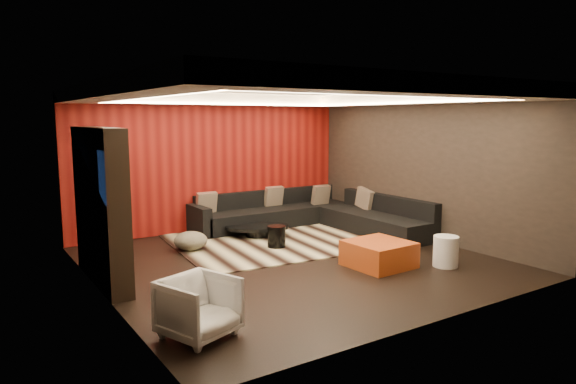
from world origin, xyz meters
TOP-DOWN VIEW (x-y plane):
  - floor at (0.00, 0.00)m, footprint 6.00×6.00m
  - ceiling at (0.00, 0.00)m, footprint 6.00×6.00m
  - wall_back at (0.00, 3.01)m, footprint 6.00×0.02m
  - wall_left at (-3.01, 0.00)m, footprint 0.02×6.00m
  - wall_right at (3.01, 0.00)m, footprint 0.02×6.00m
  - red_feature_wall at (0.00, 2.97)m, footprint 5.98×0.05m
  - soffit_back at (0.00, 2.70)m, footprint 6.00×0.60m
  - soffit_front at (0.00, -2.70)m, footprint 6.00×0.60m
  - soffit_left at (-2.70, 0.00)m, footprint 0.60×4.80m
  - soffit_right at (2.70, 0.00)m, footprint 0.60×4.80m
  - cove_back at (0.00, 2.36)m, footprint 4.80×0.08m
  - cove_front at (0.00, -2.36)m, footprint 4.80×0.08m
  - cove_left at (-2.36, 0.00)m, footprint 0.08×4.80m
  - cove_right at (2.36, 0.00)m, footprint 0.08×4.80m
  - tv_surround at (-2.85, 0.60)m, footprint 0.30×2.00m
  - tv_screen at (-2.69, 0.60)m, footprint 0.04×1.30m
  - tv_shelf at (-2.69, 0.60)m, footprint 0.04×1.60m
  - rug at (0.61, 1.30)m, footprint 4.26×3.36m
  - coffee_table at (0.37, 1.81)m, footprint 1.67×1.67m
  - drum_stool at (0.24, 0.88)m, footprint 0.34×0.34m
  - striped_pouf at (-1.14, 1.54)m, footprint 0.65×0.65m
  - white_side_table at (1.86, -1.57)m, footprint 0.44×0.44m
  - orange_ottoman at (0.98, -0.98)m, footprint 0.93×0.93m
  - armchair at (-2.46, -1.89)m, footprint 0.90×0.91m
  - sectional_sofa at (1.73, 1.86)m, footprint 3.65×3.50m
  - throw_pillows at (1.53, 2.30)m, footprint 3.31×1.73m

SIDE VIEW (x-z plane):
  - floor at x=0.00m, z-range -0.02..0.00m
  - rug at x=0.61m, z-range 0.00..0.02m
  - coffee_table at x=0.37m, z-range 0.02..0.23m
  - striped_pouf at x=-1.14m, z-range 0.02..0.34m
  - orange_ottoman at x=0.98m, z-range 0.00..0.40m
  - drum_stool at x=0.24m, z-range 0.02..0.40m
  - white_side_table at x=1.86m, z-range 0.00..0.49m
  - sectional_sofa at x=1.73m, z-range -0.11..0.64m
  - armchair at x=-2.46m, z-range 0.00..0.65m
  - throw_pillows at x=1.53m, z-range 0.37..0.87m
  - tv_shelf at x=-2.69m, z-range 0.68..0.72m
  - tv_surround at x=-2.85m, z-range 0.00..2.20m
  - wall_back at x=0.00m, z-range 0.00..2.80m
  - wall_left at x=-3.01m, z-range 0.00..2.80m
  - wall_right at x=3.01m, z-range 0.00..2.80m
  - red_feature_wall at x=0.00m, z-range 0.01..2.79m
  - tv_screen at x=-2.69m, z-range 1.05..1.85m
  - cove_back at x=0.00m, z-range 2.58..2.62m
  - cove_front at x=0.00m, z-range 2.58..2.62m
  - cove_left at x=-2.36m, z-range 2.58..2.62m
  - cove_right at x=2.36m, z-range 2.58..2.62m
  - soffit_back at x=0.00m, z-range 2.58..2.80m
  - soffit_front at x=0.00m, z-range 2.58..2.80m
  - soffit_left at x=-2.70m, z-range 2.58..2.80m
  - soffit_right at x=2.70m, z-range 2.58..2.80m
  - ceiling at x=0.00m, z-range 2.80..2.82m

